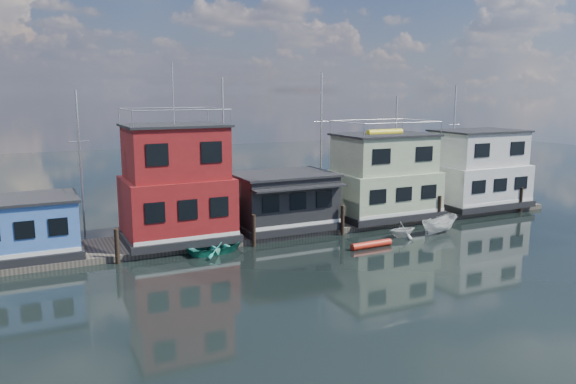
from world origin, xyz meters
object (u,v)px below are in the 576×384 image
red_kayak (371,245)px  houseboat_red (176,186)px  dinghy_white (402,229)px  houseboat_blue (25,227)px  houseboat_dark (283,200)px  houseboat_green (384,177)px  motorboat (439,225)px  houseboat_white (477,170)px  dinghy_teal (217,247)px

red_kayak → houseboat_red: bearing=148.1°
dinghy_white → houseboat_blue: bearing=80.3°
houseboat_dark → houseboat_green: size_ratio=0.88×
houseboat_blue → motorboat: houseboat_blue is taller
houseboat_blue → motorboat: size_ratio=1.89×
red_kayak → houseboat_white: bearing=20.7°
motorboat → dinghy_teal: 16.66m
dinghy_white → houseboat_dark: bearing=56.3°
red_kayak → houseboat_dark: bearing=116.0°
houseboat_red → houseboat_green: size_ratio=1.41×
houseboat_green → motorboat: houseboat_green is taller
houseboat_dark → red_kayak: 7.75m
houseboat_green → red_kayak: bearing=-129.9°
houseboat_green → dinghy_teal: (-15.24, -3.15, -3.15)m
houseboat_red → houseboat_dark: 8.18m
houseboat_blue → houseboat_dark: (17.50, -0.02, 0.21)m
houseboat_white → red_kayak: size_ratio=2.71×
motorboat → red_kayak: size_ratio=1.09×
red_kayak → motorboat: bearing=6.9°
houseboat_blue → houseboat_white: size_ratio=0.76×
houseboat_dark → houseboat_green: houseboat_green is taller
dinghy_white → houseboat_red: bearing=73.3°
houseboat_red → motorboat: 19.37m
houseboat_red → dinghy_teal: (1.76, -3.15, -3.70)m
red_kayak → dinghy_white: dinghy_white is taller
motorboat → houseboat_blue: bearing=71.0°
houseboat_blue → dinghy_white: houseboat_blue is taller
houseboat_blue → houseboat_green: 26.53m
houseboat_green → motorboat: size_ratio=2.48×
motorboat → houseboat_white: bearing=-65.8°
houseboat_red → dinghy_white: houseboat_red is taller
houseboat_red → houseboat_white: (27.00, 0.00, -0.57)m
houseboat_blue → houseboat_dark: houseboat_dark is taller
houseboat_green → dinghy_teal: bearing=-168.3°
houseboat_red → houseboat_green: 17.01m
houseboat_green → dinghy_white: houseboat_green is taller
dinghy_white → houseboat_green: bearing=-18.0°
houseboat_red → houseboat_dark: bearing=-0.1°
houseboat_red → dinghy_teal: 5.17m
houseboat_blue → dinghy_teal: bearing=-15.6°
houseboat_dark → dinghy_white: (7.12, -5.13, -1.85)m
motorboat → red_kayak: bearing=91.3°
houseboat_white → dinghy_teal: houseboat_white is taller
houseboat_red → dinghy_teal: bearing=-60.8°
houseboat_blue → dinghy_teal: (11.26, -3.15, -1.80)m
houseboat_green → red_kayak: size_ratio=2.71×
dinghy_teal → dinghy_white: (13.36, -2.00, 0.17)m
motorboat → red_kayak: (-6.73, -1.08, -0.43)m
houseboat_white → dinghy_teal: (-25.24, -3.15, -3.13)m
houseboat_blue → dinghy_white: bearing=-11.8°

